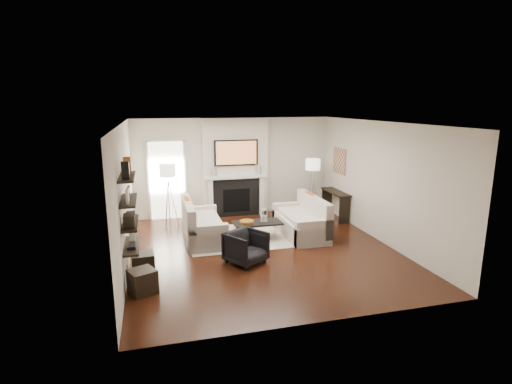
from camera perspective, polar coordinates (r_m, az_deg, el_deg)
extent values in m
plane|color=#34160B|center=(8.67, 1.01, -8.28)|extent=(6.00, 6.00, 0.00)
plane|color=white|center=(8.11, 1.09, 9.84)|extent=(6.00, 6.00, 0.00)
plane|color=silver|center=(11.16, -3.13, 3.60)|extent=(5.50, 0.00, 5.50)
plane|color=silver|center=(5.56, 9.49, -5.83)|extent=(5.50, 0.00, 5.50)
plane|color=silver|center=(8.01, -18.25, -0.60)|extent=(0.00, 6.00, 6.00)
plane|color=silver|center=(9.40, 17.42, 1.34)|extent=(0.00, 6.00, 6.00)
cube|color=silver|center=(11.04, -3.00, 3.51)|extent=(1.80, 0.25, 2.70)
cube|color=black|center=(11.07, -2.81, -0.85)|extent=(1.30, 0.02, 1.04)
cube|color=black|center=(11.08, -2.80, -1.20)|extent=(0.75, 0.02, 0.65)
cube|color=white|center=(10.91, -6.48, -0.95)|extent=(0.12, 0.08, 1.10)
cube|color=white|center=(11.20, 0.83, -0.52)|extent=(0.12, 0.08, 1.10)
cube|color=white|center=(10.90, -2.79, 2.16)|extent=(1.70, 0.18, 0.07)
cube|color=black|center=(10.82, -2.85, 5.63)|extent=(1.20, 0.06, 0.70)
cube|color=#BF723F|center=(10.79, -2.82, 5.61)|extent=(1.10, 0.00, 0.62)
cylinder|color=silver|center=(10.78, -5.67, 3.00)|extent=(0.04, 0.04, 0.30)
cylinder|color=silver|center=(10.76, -6.35, 2.81)|extent=(0.04, 0.04, 0.24)
cylinder|color=silver|center=(11.00, 0.00, 3.26)|extent=(0.04, 0.04, 0.30)
cylinder|color=silver|center=(11.04, 0.65, 3.13)|extent=(0.04, 0.04, 0.24)
cube|color=white|center=(10.98, -12.60, 1.58)|extent=(0.90, 0.02, 2.10)
cube|color=white|center=(10.95, -15.10, 1.42)|extent=(0.06, 0.06, 2.16)
cube|color=white|center=(10.98, -10.09, 1.69)|extent=(0.06, 0.06, 2.16)
cube|color=white|center=(10.81, -12.87, 7.19)|extent=(1.02, 0.06, 0.06)
cube|color=#B9AA98|center=(9.48, -1.82, -6.39)|extent=(2.60, 2.00, 0.01)
cube|color=beige|center=(9.30, -7.49, -5.55)|extent=(0.85, 1.80, 0.42)
cube|color=beige|center=(9.18, -9.63, -3.81)|extent=(0.18, 1.80, 0.80)
cube|color=beige|center=(8.51, -6.81, -6.63)|extent=(0.85, 0.18, 0.60)
cube|color=beige|center=(10.04, -8.10, -3.66)|extent=(0.85, 0.18, 0.60)
cube|color=beige|center=(9.23, -7.23, -4.00)|extent=(0.63, 1.44, 0.10)
cube|color=#944512|center=(9.41, -9.84, -2.12)|extent=(0.10, 0.42, 0.42)
cube|color=black|center=(8.83, -9.49, -3.14)|extent=(0.10, 0.40, 0.40)
cube|color=beige|center=(9.62, 6.35, -4.91)|extent=(0.85, 1.80, 0.42)
cube|color=beige|center=(9.65, 8.26, -2.95)|extent=(0.18, 1.80, 0.80)
cube|color=beige|center=(8.88, 8.24, -5.86)|extent=(0.85, 0.18, 0.60)
cube|color=beige|center=(10.32, 4.76, -3.13)|extent=(0.85, 0.18, 0.60)
cube|color=beige|center=(9.53, 6.11, -3.44)|extent=(0.63, 1.44, 0.10)
cube|color=#944512|center=(9.87, 7.62, -1.36)|extent=(0.10, 0.42, 0.42)
cube|color=black|center=(9.33, 9.01, -2.27)|extent=(0.10, 0.40, 0.40)
cube|color=black|center=(9.19, 0.22, -4.42)|extent=(1.10, 0.55, 0.04)
cylinder|color=silver|center=(8.94, -2.54, -6.34)|extent=(0.02, 0.02, 0.38)
cylinder|color=silver|center=(9.19, 3.60, -5.82)|extent=(0.02, 0.02, 0.38)
cylinder|color=silver|center=(9.35, -3.11, -5.49)|extent=(0.02, 0.02, 0.38)
cylinder|color=silver|center=(9.59, 2.77, -5.02)|extent=(0.02, 0.02, 0.38)
cylinder|color=white|center=(9.18, 1.12, -3.40)|extent=(0.16, 0.16, 0.28)
cylinder|color=white|center=(9.20, 1.12, -3.79)|extent=(0.10, 0.10, 0.14)
cylinder|color=#BC751F|center=(9.12, -1.31, -4.27)|extent=(0.33, 0.33, 0.05)
imported|color=black|center=(7.91, -1.44, -7.69)|extent=(0.92, 0.90, 0.70)
cylinder|color=silver|center=(10.35, -12.31, -1.62)|extent=(0.02, 0.02, 1.20)
cylinder|color=white|center=(10.18, -12.53, 3.02)|extent=(0.40, 0.40, 0.30)
cylinder|color=silver|center=(10.36, -11.70, -1.58)|extent=(0.25, 0.02, 1.23)
cylinder|color=silver|center=(10.44, -12.63, -1.51)|extent=(0.14, 0.22, 1.23)
cylinder|color=silver|center=(10.26, -12.59, -1.76)|extent=(0.14, 0.22, 1.23)
cylinder|color=silver|center=(11.21, 8.00, -0.36)|extent=(0.02, 0.02, 1.20)
cylinder|color=white|center=(11.05, 8.13, 3.94)|extent=(0.40, 0.40, 0.30)
cylinder|color=silver|center=(11.25, 8.51, -0.33)|extent=(0.25, 0.02, 1.23)
cylinder|color=silver|center=(11.28, 7.55, -0.27)|extent=(0.14, 0.22, 1.23)
cylinder|color=silver|center=(11.10, 7.92, -0.48)|extent=(0.14, 0.22, 1.23)
cube|color=black|center=(11.03, 11.33, -0.01)|extent=(0.35, 1.20, 0.04)
cube|color=black|center=(10.64, 12.53, -2.61)|extent=(0.30, 0.04, 0.71)
cube|color=black|center=(11.60, 10.07, -1.24)|extent=(0.30, 0.04, 0.71)
cube|color=#A06D50|center=(11.12, 11.83, 4.37)|extent=(0.03, 0.70, 0.70)
cube|color=black|center=(7.22, -17.30, -7.33)|extent=(0.25, 1.00, 0.03)
cube|color=black|center=(7.10, -17.51, -4.29)|extent=(0.25, 1.00, 0.04)
cube|color=black|center=(6.99, -17.73, -1.15)|extent=(0.25, 1.00, 0.04)
cube|color=black|center=(6.91, -17.95, 2.07)|extent=(0.25, 1.00, 0.04)
cube|color=black|center=(6.60, -18.17, 2.96)|extent=(0.12, 0.10, 0.28)
cube|color=#944512|center=(7.14, -17.93, 3.67)|extent=(0.12, 0.10, 0.28)
cube|color=white|center=(6.76, -17.88, -0.52)|extent=(0.04, 0.30, 0.22)
cube|color=black|center=(7.16, -17.71, 0.04)|extent=(0.04, 0.22, 0.18)
cube|color=black|center=(6.84, -17.66, -3.91)|extent=(0.18, 0.25, 0.20)
cube|color=black|center=(7.34, -17.46, -3.10)|extent=(0.15, 0.12, 0.12)
cube|color=black|center=(7.05, -17.38, -7.46)|extent=(0.14, 0.20, 0.05)
cube|color=white|center=(7.41, -17.28, -5.94)|extent=(0.10, 0.10, 0.18)
cylinder|color=black|center=(8.83, -17.95, 2.92)|extent=(0.04, 0.34, 0.34)
cylinder|color=white|center=(8.82, -17.79, 2.93)|extent=(0.01, 0.29, 0.29)
cube|color=black|center=(7.74, -15.82, -9.82)|extent=(0.43, 0.43, 0.40)
cube|color=black|center=(7.03, -15.91, -12.18)|extent=(0.53, 0.53, 0.40)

